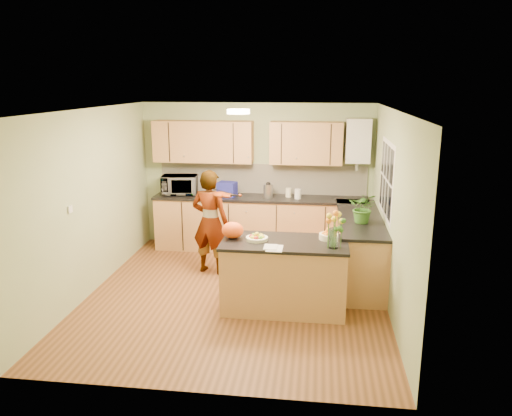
# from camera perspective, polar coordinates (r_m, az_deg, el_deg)

# --- Properties ---
(floor) EXTENTS (4.50, 4.50, 0.00)m
(floor) POSITION_cam_1_polar(r_m,az_deg,el_deg) (6.96, -2.25, -9.85)
(floor) COLOR brown
(floor) RESTS_ON ground
(ceiling) EXTENTS (4.00, 4.50, 0.02)m
(ceiling) POSITION_cam_1_polar(r_m,az_deg,el_deg) (6.36, -2.47, 11.17)
(ceiling) COLOR white
(ceiling) RESTS_ON wall_back
(wall_back) EXTENTS (4.00, 0.02, 2.50)m
(wall_back) POSITION_cam_1_polar(r_m,az_deg,el_deg) (8.73, 0.08, 3.73)
(wall_back) COLOR #96A878
(wall_back) RESTS_ON floor
(wall_front) EXTENTS (4.00, 0.02, 2.50)m
(wall_front) POSITION_cam_1_polar(r_m,az_deg,el_deg) (4.45, -7.18, -6.79)
(wall_front) COLOR #96A878
(wall_front) RESTS_ON floor
(wall_left) EXTENTS (0.02, 4.50, 2.50)m
(wall_left) POSITION_cam_1_polar(r_m,az_deg,el_deg) (7.15, -18.37, 0.66)
(wall_left) COLOR #96A878
(wall_left) RESTS_ON floor
(wall_right) EXTENTS (0.02, 4.50, 2.50)m
(wall_right) POSITION_cam_1_polar(r_m,az_deg,el_deg) (6.53, 15.22, -0.36)
(wall_right) COLOR #96A878
(wall_right) RESTS_ON floor
(back_counter) EXTENTS (3.64, 0.62, 0.94)m
(back_counter) POSITION_cam_1_polar(r_m,az_deg,el_deg) (8.60, 0.50, -1.76)
(back_counter) COLOR #A67442
(back_counter) RESTS_ON floor
(right_counter) EXTENTS (0.62, 2.24, 0.94)m
(right_counter) POSITION_cam_1_polar(r_m,az_deg,el_deg) (7.52, 11.71, -4.42)
(right_counter) COLOR #A67442
(right_counter) RESTS_ON floor
(splashback) EXTENTS (3.60, 0.02, 0.52)m
(splashback) POSITION_cam_1_polar(r_m,az_deg,el_deg) (8.71, 0.73, 3.37)
(splashback) COLOR silver
(splashback) RESTS_ON back_counter
(upper_cabinets) EXTENTS (3.20, 0.34, 0.70)m
(upper_cabinets) POSITION_cam_1_polar(r_m,az_deg,el_deg) (8.49, -1.24, 7.53)
(upper_cabinets) COLOR #A67442
(upper_cabinets) RESTS_ON wall_back
(boiler) EXTENTS (0.40, 0.30, 0.86)m
(boiler) POSITION_cam_1_polar(r_m,az_deg,el_deg) (8.43, 11.59, 7.52)
(boiler) COLOR white
(boiler) RESTS_ON wall_back
(window_right) EXTENTS (0.01, 1.30, 1.05)m
(window_right) POSITION_cam_1_polar(r_m,az_deg,el_deg) (7.05, 14.68, 3.22)
(window_right) COLOR white
(window_right) RESTS_ON wall_right
(light_switch) EXTENTS (0.02, 0.09, 0.09)m
(light_switch) POSITION_cam_1_polar(r_m,az_deg,el_deg) (6.61, -20.48, -0.13)
(light_switch) COLOR white
(light_switch) RESTS_ON wall_left
(ceiling_lamp) EXTENTS (0.30, 0.30, 0.07)m
(ceiling_lamp) POSITION_cam_1_polar(r_m,az_deg,el_deg) (6.66, -2.03, 10.97)
(ceiling_lamp) COLOR #FFEABF
(ceiling_lamp) RESTS_ON ceiling
(peninsula_island) EXTENTS (1.58, 0.81, 0.90)m
(peninsula_island) POSITION_cam_1_polar(r_m,az_deg,el_deg) (6.41, 3.23, -7.64)
(peninsula_island) COLOR #A67442
(peninsula_island) RESTS_ON floor
(fruit_dish) EXTENTS (0.28, 0.28, 0.10)m
(fruit_dish) POSITION_cam_1_polar(r_m,az_deg,el_deg) (6.28, 0.10, -3.34)
(fruit_dish) COLOR #FAF1C8
(fruit_dish) RESTS_ON peninsula_island
(orange_bowl) EXTENTS (0.25, 0.25, 0.15)m
(orange_bowl) POSITION_cam_1_polar(r_m,az_deg,el_deg) (6.37, 8.34, -3.03)
(orange_bowl) COLOR #FAF1C8
(orange_bowl) RESTS_ON peninsula_island
(flower_vase) EXTENTS (0.29, 0.29, 0.53)m
(flower_vase) POSITION_cam_1_polar(r_m,az_deg,el_deg) (5.98, 8.97, -1.33)
(flower_vase) COLOR silver
(flower_vase) RESTS_ON peninsula_island
(orange_bag) EXTENTS (0.30, 0.26, 0.21)m
(orange_bag) POSITION_cam_1_polar(r_m,az_deg,el_deg) (6.35, -2.69, -2.54)
(orange_bag) COLOR #F75014
(orange_bag) RESTS_ON peninsula_island
(papers) EXTENTS (0.19, 0.26, 0.01)m
(papers) POSITION_cam_1_polar(r_m,az_deg,el_deg) (5.98, 2.13, -4.60)
(papers) COLOR silver
(papers) RESTS_ON peninsula_island
(violinist) EXTENTS (0.65, 0.51, 1.59)m
(violinist) POSITION_cam_1_polar(r_m,az_deg,el_deg) (7.52, -5.26, -1.60)
(violinist) COLOR #DBA286
(violinist) RESTS_ON floor
(violin) EXTENTS (0.59, 0.51, 0.15)m
(violin) POSITION_cam_1_polar(r_m,az_deg,el_deg) (7.16, -4.16, 1.55)
(violin) COLOR #541705
(violin) RESTS_ON violinist
(microwave) EXTENTS (0.64, 0.47, 0.33)m
(microwave) POSITION_cam_1_polar(r_m,az_deg,el_deg) (8.76, -8.74, 2.63)
(microwave) COLOR white
(microwave) RESTS_ON back_counter
(blue_box) EXTENTS (0.34, 0.28, 0.24)m
(blue_box) POSITION_cam_1_polar(r_m,az_deg,el_deg) (8.53, -3.31, 2.18)
(blue_box) COLOR navy
(blue_box) RESTS_ON back_counter
(kettle) EXTENTS (0.17, 0.17, 0.31)m
(kettle) POSITION_cam_1_polar(r_m,az_deg,el_deg) (8.41, 1.40, 2.06)
(kettle) COLOR #ACACB0
(kettle) RESTS_ON back_counter
(jar_cream) EXTENTS (0.10, 0.10, 0.15)m
(jar_cream) POSITION_cam_1_polar(r_m,az_deg,el_deg) (8.48, 3.73, 1.78)
(jar_cream) COLOR #FAF1C8
(jar_cream) RESTS_ON back_counter
(jar_white) EXTENTS (0.12, 0.12, 0.17)m
(jar_white) POSITION_cam_1_polar(r_m,az_deg,el_deg) (8.35, 4.79, 1.62)
(jar_white) COLOR white
(jar_white) RESTS_ON back_counter
(potted_plant) EXTENTS (0.44, 0.39, 0.43)m
(potted_plant) POSITION_cam_1_polar(r_m,az_deg,el_deg) (7.02, 12.19, 0.03)
(potted_plant) COLOR #386E24
(potted_plant) RESTS_ON right_counter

